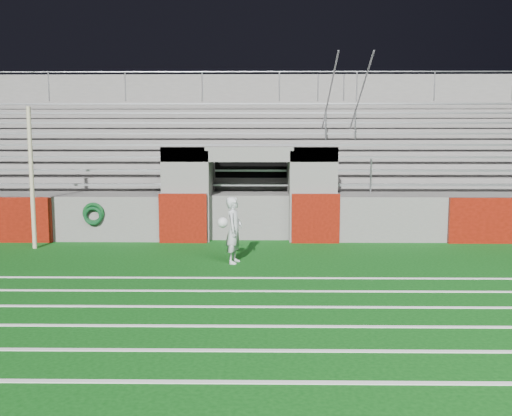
{
  "coord_description": "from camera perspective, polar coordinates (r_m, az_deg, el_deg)",
  "views": [
    {
      "loc": [
        0.38,
        -12.37,
        2.85
      ],
      "look_at": [
        0.2,
        1.8,
        1.1
      ],
      "focal_mm": 40.0,
      "sensor_mm": 36.0,
      "label": 1
    }
  ],
  "objects": [
    {
      "name": "field_post",
      "position": [
        15.67,
        -21.53,
        2.77
      ],
      "size": [
        0.11,
        0.11,
        3.63
      ],
      "primitive_type": "cylinder",
      "color": "tan",
      "rests_on": "ground"
    },
    {
      "name": "stadium_structure",
      "position": [
        20.39,
        -0.34,
        3.22
      ],
      "size": [
        26.0,
        8.48,
        5.42
      ],
      "color": "#5C5A57",
      "rests_on": "ground"
    },
    {
      "name": "goalkeeper_with_ball",
      "position": [
        12.98,
        -2.26,
        -2.19
      ],
      "size": [
        0.6,
        0.62,
        1.52
      ],
      "color": "#B5BAC0",
      "rests_on": "ground"
    },
    {
      "name": "field_markings",
      "position": [
        7.91,
        -2.14,
        -14.05
      ],
      "size": [
        28.0,
        8.09,
        0.01
      ],
      "color": "white",
      "rests_on": "ground"
    },
    {
      "name": "hose_coil",
      "position": [
        16.12,
        -15.97,
        -0.61
      ],
      "size": [
        0.6,
        0.15,
        0.62
      ],
      "color": "#0C3C17",
      "rests_on": "ground"
    },
    {
      "name": "ground",
      "position": [
        12.7,
        -1.01,
        -5.93
      ],
      "size": [
        90.0,
        90.0,
        0.0
      ],
      "primitive_type": "plane",
      "color": "#0B430F",
      "rests_on": "ground"
    }
  ]
}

